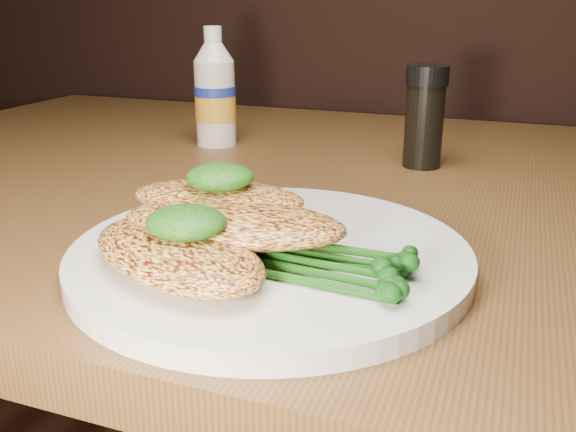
% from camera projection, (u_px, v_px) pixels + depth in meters
% --- Properties ---
extents(plate, '(0.29, 0.29, 0.02)m').
position_uv_depth(plate, '(270.00, 255.00, 0.46)').
color(plate, white).
rests_on(plate, dining_table).
extents(chicken_front, '(0.18, 0.15, 0.03)m').
position_uv_depth(chicken_front, '(177.00, 253.00, 0.41)').
color(chicken_front, '#F4B64D').
rests_on(chicken_front, plate).
extents(chicken_mid, '(0.17, 0.10, 0.03)m').
position_uv_depth(chicken_mid, '(233.00, 223.00, 0.44)').
color(chicken_mid, '#F4B64D').
rests_on(chicken_mid, plate).
extents(chicken_back, '(0.14, 0.08, 0.02)m').
position_uv_depth(chicken_back, '(218.00, 198.00, 0.48)').
color(chicken_back, '#F4B64D').
rests_on(chicken_back, plate).
extents(pesto_front, '(0.06, 0.05, 0.02)m').
position_uv_depth(pesto_front, '(186.00, 222.00, 0.41)').
color(pesto_front, black).
rests_on(pesto_front, chicken_front).
extents(pesto_back, '(0.06, 0.06, 0.02)m').
position_uv_depth(pesto_back, '(220.00, 177.00, 0.47)').
color(pesto_back, black).
rests_on(pesto_back, chicken_back).
extents(broccolini_bundle, '(0.14, 0.11, 0.02)m').
position_uv_depth(broccolini_bundle, '(325.00, 257.00, 0.41)').
color(broccolini_bundle, '#164B10').
rests_on(broccolini_bundle, plate).
extents(mayo_bottle, '(0.07, 0.07, 0.15)m').
position_uv_depth(mayo_bottle, '(215.00, 87.00, 0.81)').
color(mayo_bottle, beige).
rests_on(mayo_bottle, dining_table).
extents(pepper_grinder, '(0.05, 0.05, 0.12)m').
position_uv_depth(pepper_grinder, '(424.00, 117.00, 0.71)').
color(pepper_grinder, black).
rests_on(pepper_grinder, dining_table).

